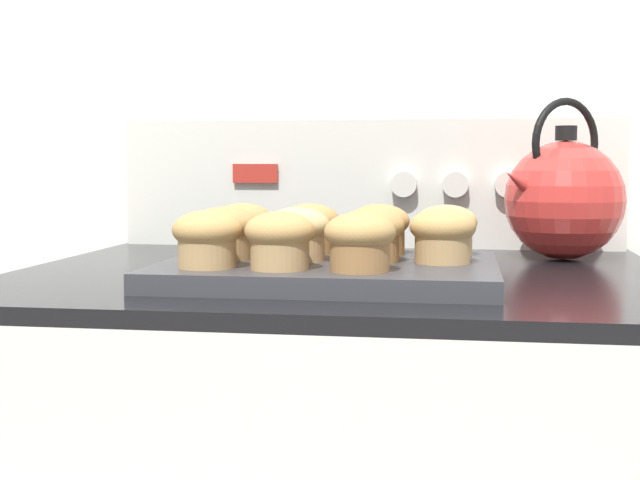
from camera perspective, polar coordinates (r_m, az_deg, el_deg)
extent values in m
cube|color=silver|center=(1.47, 3.36, 10.40)|extent=(8.00, 0.05, 2.40)
cube|color=black|center=(1.11, 1.43, -2.34)|extent=(0.79, 0.67, 0.02)
cube|color=silver|center=(1.41, 3.11, 3.64)|extent=(0.78, 0.05, 0.20)
cube|color=#B72D23|center=(1.41, -4.16, 4.28)|extent=(0.07, 0.01, 0.03)
cylinder|color=silver|center=(1.37, 5.39, 3.58)|extent=(0.04, 0.02, 0.04)
cylinder|color=silver|center=(1.36, 8.67, 3.54)|extent=(0.04, 0.02, 0.04)
cylinder|color=silver|center=(1.36, 11.94, 3.49)|extent=(0.04, 0.02, 0.04)
cylinder|color=silver|center=(1.37, 15.20, 3.43)|extent=(0.04, 0.02, 0.04)
cube|color=#38383D|center=(1.00, 0.83, -2.00)|extent=(0.37, 0.29, 0.02)
cylinder|color=tan|center=(0.95, -7.24, -0.78)|extent=(0.06, 0.06, 0.03)
ellipsoid|color=tan|center=(0.94, -7.25, 0.65)|extent=(0.07, 0.07, 0.04)
cylinder|color=tan|center=(0.93, -2.59, -0.87)|extent=(0.06, 0.06, 0.03)
ellipsoid|color=tan|center=(0.92, -2.59, 0.59)|extent=(0.07, 0.07, 0.04)
cylinder|color=olive|center=(0.91, 2.56, -0.98)|extent=(0.06, 0.06, 0.03)
ellipsoid|color=tan|center=(0.91, 2.57, 0.51)|extent=(0.07, 0.07, 0.04)
cylinder|color=#A37A4C|center=(1.03, -6.08, -0.32)|extent=(0.06, 0.06, 0.03)
ellipsoid|color=#B2844C|center=(1.02, -6.09, 1.01)|extent=(0.07, 0.07, 0.04)
cylinder|color=tan|center=(1.00, -1.45, -0.41)|extent=(0.06, 0.06, 0.03)
ellipsoid|color=tan|center=(1.00, -1.46, 0.94)|extent=(0.07, 0.07, 0.04)
cylinder|color=olive|center=(1.00, 3.32, -0.46)|extent=(0.06, 0.06, 0.03)
ellipsoid|color=#B2844C|center=(0.99, 3.33, 0.90)|extent=(0.07, 0.07, 0.04)
cylinder|color=tan|center=(0.99, 7.85, -0.52)|extent=(0.06, 0.06, 0.03)
ellipsoid|color=tan|center=(0.99, 7.86, 0.85)|extent=(0.07, 0.07, 0.04)
cylinder|color=#A37A4C|center=(1.10, -4.94, 0.08)|extent=(0.06, 0.06, 0.03)
ellipsoid|color=#B2844C|center=(1.10, -4.95, 1.31)|extent=(0.07, 0.07, 0.04)
cylinder|color=olive|center=(1.09, -0.65, 0.03)|extent=(0.06, 0.06, 0.03)
ellipsoid|color=#B2844C|center=(1.09, -0.66, 1.28)|extent=(0.07, 0.07, 0.04)
cylinder|color=olive|center=(1.08, 3.81, -0.03)|extent=(0.06, 0.06, 0.03)
ellipsoid|color=#B2844C|center=(1.08, 3.82, 1.23)|extent=(0.07, 0.07, 0.04)
cylinder|color=tan|center=(1.07, 8.08, -0.11)|extent=(0.06, 0.06, 0.03)
ellipsoid|color=tan|center=(1.07, 8.10, 1.16)|extent=(0.07, 0.07, 0.04)
sphere|color=red|center=(1.26, 15.37, 2.47)|extent=(0.16, 0.16, 0.16)
cylinder|color=black|center=(1.26, 15.47, 6.61)|extent=(0.03, 0.03, 0.02)
cone|color=red|center=(1.21, 12.99, 3.38)|extent=(0.09, 0.08, 0.07)
torus|color=black|center=(1.26, 15.46, 5.97)|extent=(0.10, 0.09, 0.12)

